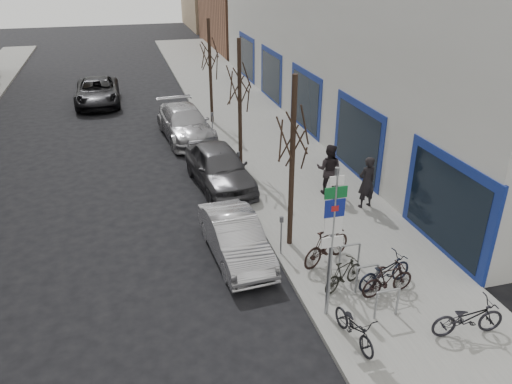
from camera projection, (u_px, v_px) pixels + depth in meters
ground at (235, 335)px, 12.24m from camera, size 120.00×120.00×0.00m
sidewalk_east at (283, 163)px, 21.97m from camera, size 5.00×70.00×0.15m
commercial_building at (463, 20)px, 28.01m from camera, size 20.00×32.00×10.00m
brick_building_far at (271, 3)px, 48.33m from camera, size 12.00×14.00×8.00m
highway_sign_pole at (332, 236)px, 11.74m from camera, size 0.55×0.10×4.20m
bike_rack at (367, 275)px, 13.38m from camera, size 0.66×2.26×0.83m
tree_near at (293, 123)px, 14.12m from camera, size 1.80×1.80×5.50m
tree_mid at (239, 74)px, 19.76m from camera, size 1.80×1.80×5.50m
tree_far at (209, 47)px, 25.40m from camera, size 1.80×1.80×5.50m
meter_front at (281, 231)px, 14.96m from camera, size 0.10×0.08×1.27m
meter_mid at (238, 164)px, 19.74m from camera, size 0.10×0.08×1.27m
meter_back at (212, 122)px, 24.51m from camera, size 0.10×0.08×1.27m
bike_near_left at (355, 324)px, 11.63m from camera, size 0.69×1.69×1.00m
bike_near_right at (388, 279)px, 13.26m from camera, size 1.62×0.63×0.96m
bike_mid_curb at (385, 269)px, 13.59m from camera, size 1.84×0.93×1.08m
bike_mid_inner at (344, 274)px, 13.55m from camera, size 1.53×1.02×0.90m
bike_far_curb at (469, 315)px, 11.84m from camera, size 1.87×0.74×1.11m
bike_far_inner at (327, 245)px, 14.62m from camera, size 1.96×1.32×1.15m
parked_car_front at (236, 238)px, 15.11m from camera, size 1.68×4.15×1.34m
parked_car_mid at (219, 167)px, 19.71m from camera, size 2.40×5.00×1.65m
parked_car_back at (185, 123)px, 24.82m from camera, size 2.65×5.55×1.56m
lane_car at (97, 92)px, 30.46m from camera, size 2.59×5.56×1.54m
pedestrian_near at (367, 182)px, 17.68m from camera, size 0.77×0.58×1.93m
pedestrian_far at (329, 169)px, 18.70m from camera, size 0.88×0.81×1.98m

